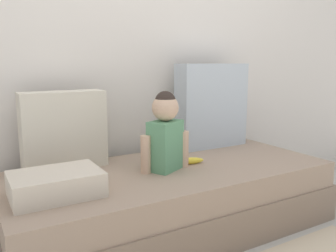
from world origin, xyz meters
TOP-DOWN VIEW (x-y plane):
  - ground_plane at (0.00, 0.00)m, footprint 12.00×12.00m
  - back_wall at (0.00, 0.55)m, footprint 5.12×0.10m
  - couch at (0.00, 0.00)m, footprint 1.92×0.84m
  - throw_pillow_left at (-0.53, 0.32)m, footprint 0.47×0.16m
  - throw_pillow_right at (0.53, 0.32)m, footprint 0.54×0.16m
  - toddler at (-0.05, -0.01)m, footprint 0.31×0.20m
  - banana at (0.14, 0.01)m, footprint 0.18×0.09m
  - folded_blanket at (-0.68, -0.11)m, footprint 0.40×0.28m

SIDE VIEW (x-z plane):
  - ground_plane at x=0.00m, z-range 0.00..0.00m
  - couch at x=0.00m, z-range 0.00..0.37m
  - banana at x=0.14m, z-range 0.38..0.42m
  - folded_blanket at x=-0.68m, z-range 0.38..0.49m
  - throw_pillow_left at x=-0.53m, z-range 0.38..0.82m
  - toddler at x=-0.05m, z-range 0.38..0.83m
  - throw_pillow_right at x=0.53m, z-range 0.38..0.97m
  - back_wall at x=0.00m, z-range 0.00..2.47m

